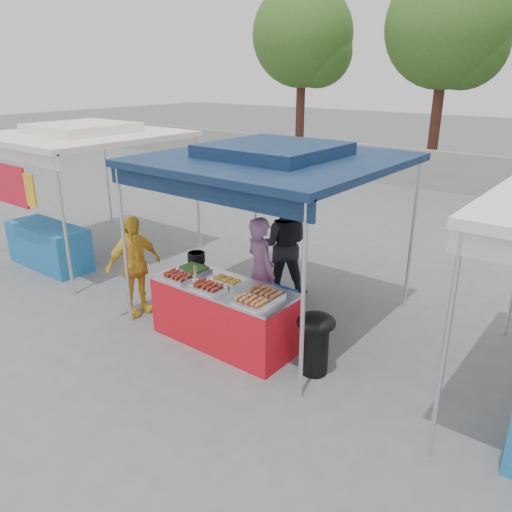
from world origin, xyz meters
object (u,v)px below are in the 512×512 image
Objects in this scene: vendor_woman at (261,273)px; vendor_table at (224,314)px; cooking_pot at (196,257)px; customer_person at (134,266)px; helper_man at (283,244)px; wok_burner at (315,338)px.

vendor_table is at bearing 106.73° from vendor_woman.
cooking_pot is at bearing 156.32° from vendor_table.
cooking_pot is 0.96m from customer_person.
vendor_table is at bearing 65.59° from helper_man.
cooking_pot is at bearing 42.43° from vendor_woman.
cooking_pot is at bearing -46.90° from customer_person.
vendor_table is 1.69m from customer_person.
cooking_pot is 0.32× the size of wok_burner.
customer_person is at bearing 21.05° from helper_man.
cooking_pot is 2.28m from wok_burner.
vendor_woman is 1.93m from customer_person.
vendor_woman is at bearing 165.84° from wok_burner.
wok_burner is at bearing -76.05° from customer_person.
customer_person is at bearing -145.38° from cooking_pot.
vendor_woman reaches higher than wok_burner.
vendor_woman is at bearing 83.44° from vendor_table.
cooking_pot is 0.16× the size of vendor_woman.
customer_person is (-1.37, -1.91, -0.11)m from helper_man.
vendor_table is 1.07m from cooking_pot.
customer_person is (-1.72, -0.87, -0.05)m from vendor_woman.
vendor_woman is at bearing 75.50° from helper_man.
vendor_table reaches higher than wok_burner.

